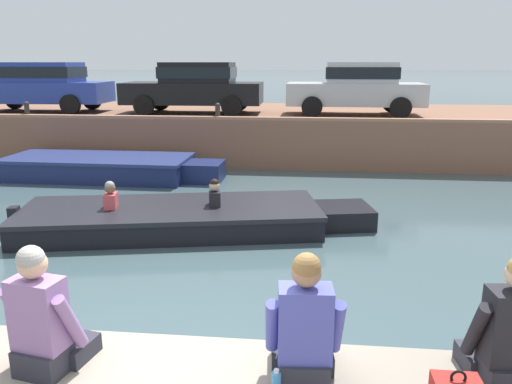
{
  "coord_description": "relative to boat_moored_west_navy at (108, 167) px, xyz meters",
  "views": [
    {
      "loc": [
        1.2,
        -3.55,
        2.92
      ],
      "look_at": [
        0.47,
        3.52,
        1.07
      ],
      "focal_mm": 35.0,
      "sensor_mm": 36.0,
      "label": 1
    }
  ],
  "objects": [
    {
      "name": "mooring_bollard_mid",
      "position": [
        2.63,
        1.64,
        1.34
      ],
      "size": [
        0.15,
        0.15,
        0.45
      ],
      "color": "#2D2B28",
      "rests_on": "far_quay_wall"
    },
    {
      "name": "person_seated_right",
      "position": [
        5.15,
        -9.15,
        0.86
      ],
      "size": [
        0.55,
        0.55,
        0.96
      ],
      "color": "#282833",
      "rests_on": "near_quay"
    },
    {
      "name": "far_wall_coping",
      "position": [
        3.93,
        1.51,
        1.14
      ],
      "size": [
        60.0,
        0.24,
        0.08
      ],
      "primitive_type": "cube",
      "color": "#9F6C52",
      "rests_on": "far_quay_wall"
    },
    {
      "name": "person_seated_middle",
      "position": [
        6.52,
        -9.06,
        0.86
      ],
      "size": [
        0.55,
        0.55,
        0.96
      ],
      "color": "#282833",
      "rests_on": "near_quay"
    },
    {
      "name": "bottle_drink",
      "position": [
        4.98,
        -9.36,
        0.58
      ],
      "size": [
        0.06,
        0.06,
        0.2
      ],
      "color": "#3F8CCC",
      "rests_on": "near_quay"
    },
    {
      "name": "mooring_bollard_west",
      "position": [
        -2.99,
        1.64,
        1.34
      ],
      "size": [
        0.15,
        0.15,
        0.45
      ],
      "color": "#2D2B28",
      "rests_on": "far_quay_wall"
    },
    {
      "name": "boat_moored_west_navy",
      "position": [
        0.0,
        0.0,
        0.0
      ],
      "size": [
        5.65,
        1.95,
        0.56
      ],
      "color": "navy",
      "rests_on": "ground"
    },
    {
      "name": "ground_plane",
      "position": [
        3.93,
        -3.64,
        -0.28
      ],
      "size": [
        400.0,
        400.0,
        0.0
      ],
      "primitive_type": "plane",
      "color": "#3D5156"
    },
    {
      "name": "person_seated_left",
      "position": [
        3.32,
        -9.21,
        0.86
      ],
      "size": [
        0.58,
        0.59,
        0.96
      ],
      "color": "#282833",
      "rests_on": "near_quay"
    },
    {
      "name": "far_quay_wall",
      "position": [
        3.93,
        4.39,
        0.41
      ],
      "size": [
        60.0,
        6.0,
        1.38
      ],
      "primitive_type": "cube",
      "color": "brown",
      "rests_on": "ground"
    },
    {
      "name": "car_centre_silver",
      "position": [
        6.58,
        3.18,
        1.95
      ],
      "size": [
        4.03,
        2.05,
        1.54
      ],
      "color": "#B7BABC",
      "rests_on": "far_quay_wall"
    },
    {
      "name": "car_leftmost_blue",
      "position": [
        -3.33,
        3.18,
        1.95
      ],
      "size": [
        4.41,
        1.97,
        1.54
      ],
      "color": "#233893",
      "rests_on": "far_quay_wall"
    },
    {
      "name": "motorboat_passing",
      "position": [
        2.99,
        -3.87,
        -0.05
      ],
      "size": [
        6.41,
        2.85,
        0.93
      ],
      "color": "black",
      "rests_on": "ground"
    },
    {
      "name": "car_left_inner_black",
      "position": [
        1.67,
        3.18,
        1.95
      ],
      "size": [
        4.25,
        2.03,
        1.54
      ],
      "color": "black",
      "rests_on": "far_quay_wall"
    }
  ]
}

